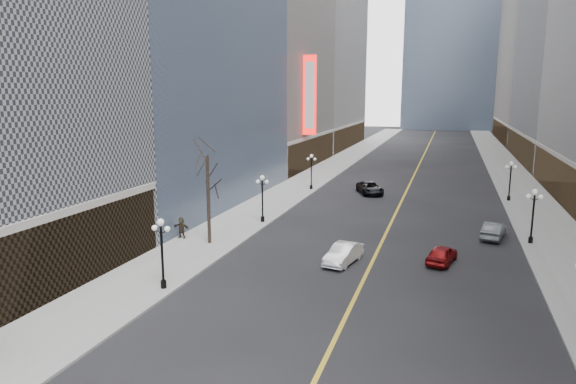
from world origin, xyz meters
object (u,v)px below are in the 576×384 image
Objects in this scene: car_nb_far at (370,188)px; streetlamp_east_3 at (510,177)px; streetlamp_east_2 at (533,210)px; streetlamp_west_3 at (311,168)px; car_sb_mid at (442,254)px; car_nb_mid at (343,254)px; streetlamp_west_2 at (262,194)px; streetlamp_west_1 at (162,246)px; car_sb_far at (494,230)px.

streetlamp_east_3 is at bearing -22.26° from car_nb_far.
car_nb_far is at bearing 132.04° from streetlamp_east_2.
streetlamp_west_3 reaches higher than car_sb_mid.
car_nb_mid is at bearing 31.13° from car_sb_mid.
streetlamp_west_2 is 18.00m from streetlamp_west_3.
streetlamp_west_1 is 1.14× the size of car_sb_mid.
streetlamp_east_3 is at bearing 56.75° from streetlamp_west_1.
streetlamp_east_3 is 1.14× the size of car_sb_mid.
streetlamp_east_2 is 23.60m from streetlamp_west_2.
streetlamp_west_3 is at bearing 90.00° from streetlamp_west_2.
car_nb_mid is at bearing 55.51° from car_sb_far.
car_nb_far is (-2.18, 27.08, 0.03)m from car_nb_mid.
streetlamp_west_1 is at bearing -125.28° from car_nb_far.
streetlamp_west_3 is at bearing 121.19° from car_nb_mid.
car_nb_far is (7.62, 17.72, -2.15)m from streetlamp_west_2.
streetlamp_west_2 is at bearing -142.67° from streetlamp_east_3.
car_sb_mid is 9.15m from car_sb_far.
streetlamp_east_3 is (0.00, 18.00, 0.00)m from streetlamp_east_2.
car_nb_mid reaches higher than car_sb_mid.
streetlamp_east_2 is 10.19m from car_sb_mid.
streetlamp_west_2 is 1.14× the size of car_sb_mid.
streetlamp_east_2 is 23.96m from car_nb_far.
car_sb_mid is at bearing -105.35° from streetlamp_east_3.
streetlamp_west_3 is at bearing -42.95° from car_sb_mid.
streetlamp_east_2 reaches higher than car_nb_far.
streetlamp_west_2 is 0.84× the size of car_nb_far.
car_nb_mid is 15.11m from car_sb_far.
streetlamp_east_3 is at bearing -87.15° from car_sb_far.
streetlamp_west_1 is 36.00m from streetlamp_west_3.
streetlamp_west_2 is 18.30m from car_sb_mid.
streetlamp_west_3 is 1.14× the size of car_sb_mid.
streetlamp_west_1 is 1.03× the size of car_sb_far.
car_nb_mid is (-13.80, -9.35, -2.18)m from streetlamp_east_2.
streetlamp_west_1 is 13.25m from car_nb_mid.
streetlamp_west_3 is 30.28m from car_sb_mid.
streetlamp_east_2 is at bearing -71.20° from car_nb_far.
car_nb_mid is (9.80, -27.35, -2.18)m from streetlamp_west_3.
streetlamp_east_2 is 1.03× the size of car_sb_far.
streetlamp_east_3 is 1.00× the size of streetlamp_west_1.
streetlamp_west_2 is (0.00, 18.00, 0.00)m from streetlamp_west_1.
streetlamp_east_2 is at bearing 0.00° from streetlamp_west_2.
car_sb_far is (-2.80, 1.01, -2.18)m from streetlamp_east_2.
car_sb_mid is (-6.91, -7.16, -2.22)m from streetlamp_east_2.
streetlamp_west_3 is (-23.60, 0.00, 0.00)m from streetlamp_east_3.
streetlamp_west_1 is at bearing 54.64° from car_sb_far.
streetlamp_east_3 is 0.84× the size of car_nb_far.
car_sb_far is (4.11, 8.17, 0.05)m from car_sb_mid.
streetlamp_west_1 is 18.00m from streetlamp_west_2.
car_sb_far is (20.80, 1.01, -2.18)m from streetlamp_west_2.
car_nb_mid is at bearing -116.77° from streetlamp_east_3.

